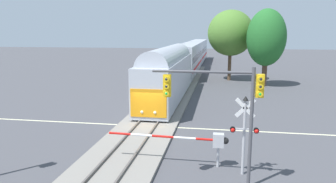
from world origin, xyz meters
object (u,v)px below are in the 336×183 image
Objects in this scene: crossing_signal_mast at (244,127)px; commuter_train at (188,58)px; elm_centre_background at (231,33)px; crossing_gate_near at (203,140)px; traffic_signal_near_right at (223,97)px; oak_far_right at (266,38)px.

commuter_train is at bearing 99.91° from crossing_signal_mast.
crossing_signal_mast is at bearing -90.13° from elm_centre_background.
elm_centre_background reaches higher than commuter_train.
crossing_gate_near is at bearing 160.35° from crossing_signal_mast.
traffic_signal_near_right is at bearing -92.04° from elm_centre_background.
crossing_signal_mast is 2.42m from traffic_signal_near_right.
traffic_signal_near_right is (0.90, -2.02, 2.73)m from crossing_gate_near.
crossing_signal_mast is 31.49m from elm_centre_background.
commuter_train is 6.33× the size of elm_centre_background.
commuter_train is at bearing 137.56° from oak_far_right.
crossing_signal_mast is at bearing 50.28° from traffic_signal_near_right.
crossing_signal_mast is at bearing -80.09° from commuter_train.
traffic_signal_near_right is at bearing -65.94° from crossing_gate_near.
traffic_signal_near_right is at bearing -100.97° from oak_far_right.
commuter_train is 15.06m from oak_far_right.
traffic_signal_near_right is (-1.09, -1.31, 1.72)m from crossing_signal_mast.
oak_far_right is (10.83, -9.90, 3.42)m from commuter_train.
traffic_signal_near_right is 0.55× the size of elm_centre_background.
elm_centre_background is (1.16, 32.50, 2.59)m from traffic_signal_near_right.
elm_centre_background reaches higher than traffic_signal_near_right.
commuter_train is at bearing 97.01° from crossing_gate_near.
oak_far_right is (6.38, 26.23, 4.76)m from crossing_gate_near.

